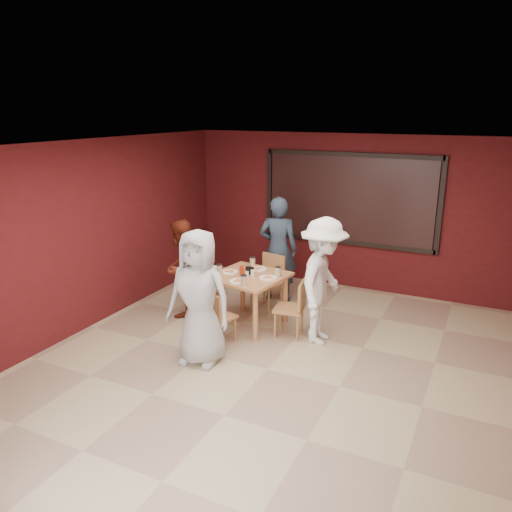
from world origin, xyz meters
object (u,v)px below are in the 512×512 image
at_px(dining_table, 248,281).
at_px(chair_right, 294,305).
at_px(chair_back, 269,279).
at_px(diner_front, 199,298).
at_px(diner_back, 278,249).
at_px(chair_front, 216,315).
at_px(chair_left, 200,288).
at_px(diner_right, 323,281).
at_px(diner_left, 181,268).

relative_size(dining_table, chair_right, 1.37).
distance_m(chair_back, diner_front, 2.10).
bearing_deg(diner_back, diner_front, 75.26).
distance_m(chair_front, chair_left, 1.04).
bearing_deg(diner_right, chair_right, 90.02).
height_order(chair_back, chair_right, chair_back).
distance_m(chair_back, diner_left, 1.46).
bearing_deg(diner_left, diner_right, 82.19).
bearing_deg(chair_back, chair_left, -136.53).
distance_m(chair_front, chair_back, 1.54).
bearing_deg(diner_back, diner_left, 34.14).
xyz_separation_m(chair_front, chair_back, (0.11, 1.53, 0.07)).
bearing_deg(chair_front, diner_left, 146.78).
height_order(dining_table, diner_right, diner_right).
xyz_separation_m(chair_front, diner_left, (-1.04, 0.68, 0.34)).
xyz_separation_m(dining_table, diner_right, (1.19, -0.04, 0.20)).
bearing_deg(diner_left, diner_front, 33.35).
relative_size(chair_front, chair_left, 0.92).
height_order(diner_left, diner_right, diner_right).
distance_m(dining_table, chair_back, 0.78).
xyz_separation_m(chair_back, diner_back, (-0.03, 0.42, 0.40)).
bearing_deg(chair_back, chair_front, -94.28).
bearing_deg(dining_table, diner_back, 91.47).
bearing_deg(diner_front, diner_back, 84.71).
bearing_deg(dining_table, chair_left, -176.81).
relative_size(chair_left, diner_left, 0.54).
distance_m(diner_left, diner_right, 2.34).
distance_m(chair_left, diner_front, 1.56).
xyz_separation_m(chair_front, diner_right, (1.30, 0.73, 0.46)).
distance_m(chair_front, diner_right, 1.56).
bearing_deg(diner_right, dining_table, 85.42).
distance_m(chair_back, diner_right, 1.48).
bearing_deg(dining_table, diner_front, -91.79).
distance_m(dining_table, diner_back, 1.20).
bearing_deg(dining_table, diner_left, -175.33).
relative_size(diner_front, diner_right, 0.99).
bearing_deg(chair_right, diner_right, 2.56).
distance_m(chair_back, diner_back, 0.58).
height_order(chair_right, diner_right, diner_right).
distance_m(dining_table, diner_left, 1.16).
relative_size(dining_table, diner_back, 0.64).
bearing_deg(diner_front, diner_left, 127.39).
relative_size(diner_left, diner_right, 0.86).
relative_size(dining_table, diner_front, 0.65).
xyz_separation_m(chair_left, diner_right, (2.03, 0.00, 0.43)).
bearing_deg(chair_right, diner_front, -122.97).
height_order(chair_left, diner_front, diner_front).
bearing_deg(diner_front, dining_table, 83.16).
xyz_separation_m(chair_back, diner_right, (1.18, -0.80, 0.39)).
bearing_deg(chair_back, chair_right, -46.86).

